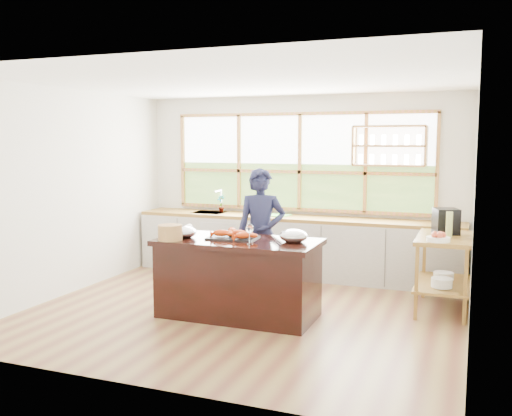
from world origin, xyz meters
The scene contains 18 objects.
ground_plane centered at (0.00, 0.00, 0.00)m, with size 5.00×5.00×0.00m, color olive.
room_shell centered at (0.02, 0.51, 1.75)m, with size 5.02×4.52×2.71m.
back_counter centered at (-0.02, 1.94, 0.45)m, with size 4.90×0.63×0.90m.
right_shelf_unit centered at (2.19, 0.89, 0.60)m, with size 0.62×1.10×0.90m.
island centered at (0.00, -0.20, 0.45)m, with size 1.85×0.90×0.90m.
cook centered at (0.01, 0.53, 0.84)m, with size 0.61×0.40×1.68m, color #171A36.
potted_plant centered at (-1.22, 2.00, 1.04)m, with size 0.15×0.10×0.28m, color slate.
cutting_board centered at (-0.29, 1.94, 0.91)m, with size 0.40×0.30×0.01m, color #52B540.
espresso_machine centered at (2.19, 1.09, 1.05)m, with size 0.27×0.29×0.31m, color black.
wine_bottle centered at (2.24, 0.80, 1.05)m, with size 0.08×0.08×0.31m, color #A0AF58.
fruit_bowl centered at (2.14, 0.50, 0.94)m, with size 0.26×0.26×0.11m.
slate_board centered at (-0.09, -0.14, 0.91)m, with size 0.55×0.40×0.02m, color black.
lobster_pile centered at (-0.07, -0.14, 0.96)m, with size 0.52×0.44×0.08m.
mixing_bowl_left centered at (-0.65, -0.29, 0.96)m, with size 0.29×0.29×0.14m, color #B7B8BE.
mixing_bowl_right centered at (0.63, -0.12, 0.97)m, with size 0.32×0.32×0.15m, color #B7B8BE.
wine_glass centered at (0.23, -0.42, 1.06)m, with size 0.08×0.08×0.22m.
wicker_basket centered at (-0.71, -0.51, 0.99)m, with size 0.27×0.27×0.18m, color tan.
parchment_roll centered at (-0.83, 0.09, 0.94)m, with size 0.08×0.08×0.30m, color white.
Camera 1 is at (2.50, -6.12, 2.02)m, focal length 40.00 mm.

